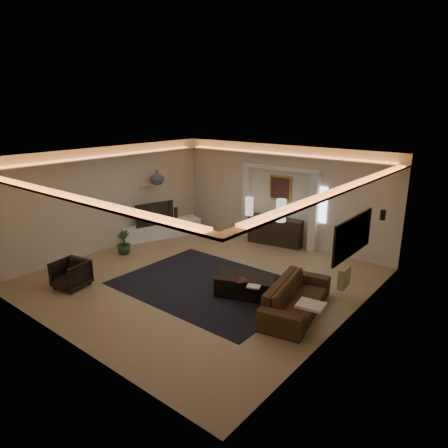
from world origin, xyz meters
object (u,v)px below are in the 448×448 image
Objects in this scene: console at (276,231)px; coffee_table at (246,286)px; sofa at (296,297)px; armchair at (71,274)px.

coffee_table is (1.32, -3.32, -0.20)m from console.
sofa is 3.12× the size of armchair.
coffee_table is at bearing 79.54° from sofa.
sofa is 5.04m from armchair.
armchair is (-2.00, -5.49, -0.08)m from console.
sofa reaches higher than coffee_table.
armchair is (-3.32, -2.17, 0.11)m from coffee_table.
armchair is at bearing 104.20° from sofa.
coffee_table is 1.80× the size of armchair.
console is at bearing 90.43° from coffee_table.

